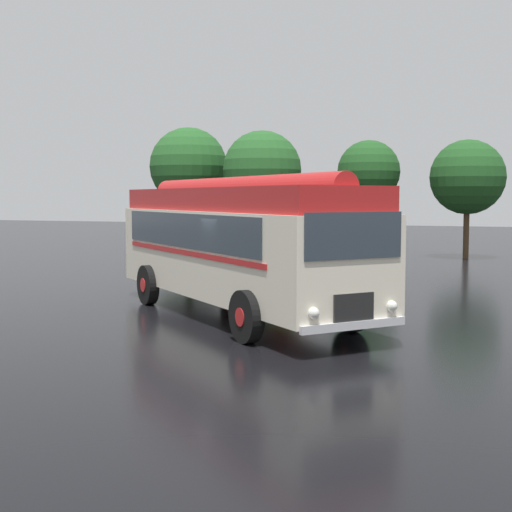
{
  "coord_description": "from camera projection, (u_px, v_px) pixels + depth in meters",
  "views": [
    {
      "loc": [
        5.55,
        -15.71,
        2.99
      ],
      "look_at": [
        -0.94,
        2.33,
        1.4
      ],
      "focal_mm": 50.0,
      "sensor_mm": 36.0,
      "label": 1
    }
  ],
  "objects": [
    {
      "name": "tree_right_of_centre",
      "position": [
        468.0,
        176.0,
        34.32
      ],
      "size": [
        3.6,
        3.6,
        5.75
      ],
      "color": "#4C3823",
      "rests_on": "ground"
    },
    {
      "name": "tree_centre",
      "position": [
        368.0,
        173.0,
        35.94
      ],
      "size": [
        3.16,
        3.16,
        5.86
      ],
      "color": "#4C3823",
      "rests_on": "ground"
    },
    {
      "name": "vintage_bus",
      "position": [
        236.0,
        241.0,
        17.78
      ],
      "size": [
        9.11,
        8.59,
        3.49
      ],
      "color": "silver",
      "rests_on": "ground"
    },
    {
      "name": "tree_left_of_centre",
      "position": [
        260.0,
        169.0,
        36.66
      ],
      "size": [
        4.05,
        4.05,
        6.39
      ],
      "color": "#4C3823",
      "rests_on": "ground"
    },
    {
      "name": "car_mid_left",
      "position": [
        352.0,
        251.0,
        28.19
      ],
      "size": [
        2.12,
        4.28,
        1.66
      ],
      "color": "#144C28",
      "rests_on": "ground"
    },
    {
      "name": "ground_plane",
      "position": [
        260.0,
        324.0,
        16.85
      ],
      "size": [
        120.0,
        120.0,
        0.0
      ],
      "primitive_type": "plane",
      "color": "black"
    },
    {
      "name": "car_near_left",
      "position": [
        296.0,
        249.0,
        29.65
      ],
      "size": [
        2.23,
        4.33,
        1.66
      ],
      "color": "maroon",
      "rests_on": "ground"
    },
    {
      "name": "tree_far_left",
      "position": [
        189.0,
        167.0,
        39.21
      ],
      "size": [
        4.27,
        4.27,
        6.81
      ],
      "color": "#4C3823",
      "rests_on": "ground"
    }
  ]
}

